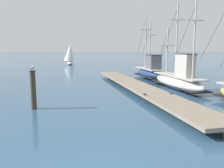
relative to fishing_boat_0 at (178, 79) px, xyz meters
name	(u,v)px	position (x,y,z in m)	size (l,w,h in m)	color
floating_dock	(136,86)	(-3.22, 0.17, -0.40)	(1.84, 19.32, 0.53)	gray
fishing_boat_0	(178,79)	(0.00, 0.00, 0.00)	(1.53, 6.95, 6.34)	silver
fishing_boat_1	(151,71)	(0.41, 6.34, -0.02)	(1.89, 6.98, 6.57)	navy
mooring_piling	(33,89)	(-9.91, -3.64, 0.24)	(0.30, 0.30, 1.94)	#3D3023
perched_seagull	(32,68)	(-9.91, -3.65, 1.32)	(0.25, 0.36, 0.26)	gold
distant_sailboat	(70,54)	(-6.47, 29.51, 1.15)	(2.35, 3.92, 4.29)	silver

